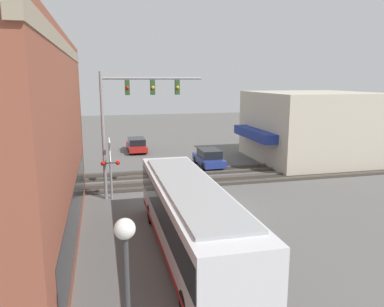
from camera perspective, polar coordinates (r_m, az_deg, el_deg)
ground_plane at (r=21.69m, az=3.91°, el=-8.65°), size 120.00×120.00×0.00m
shop_building at (r=36.13m, az=17.53°, el=3.96°), size 10.34×11.08×6.23m
city_bus at (r=15.91m, az=-0.31°, el=-9.55°), size 12.27×2.59×3.12m
traffic_signal_gantry at (r=23.25m, az=-9.28°, el=6.98°), size 0.42×6.24×7.83m
crossing_signal at (r=23.59m, az=-12.33°, el=-1.44°), size 1.41×1.18×3.81m
streetlamp at (r=8.53m, az=-9.80°, el=-21.53°), size 0.44×0.44×4.65m
rail_track_near at (r=27.19m, az=0.09°, el=-4.42°), size 2.60×60.00×0.15m
rail_track_far at (r=30.20m, az=-1.36°, el=-2.82°), size 2.60×60.00×0.15m
parked_car_blue at (r=32.12m, az=2.58°, el=-0.74°), size 4.43×1.82×1.52m
parked_car_red at (r=39.16m, az=-8.46°, el=1.28°), size 4.81×1.82×1.41m
pedestrian_near_bus at (r=17.13m, az=6.50°, el=-11.03°), size 0.34×0.34×1.76m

